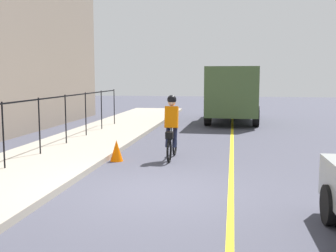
# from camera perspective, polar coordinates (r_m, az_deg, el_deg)

# --- Properties ---
(ground_plane) EXTENTS (80.00, 80.00, 0.00)m
(ground_plane) POSITION_cam_1_polar(r_m,az_deg,el_deg) (8.60, -2.26, -9.03)
(ground_plane) COLOR #41414E
(lane_line_centre) EXTENTS (36.00, 0.12, 0.01)m
(lane_line_centre) POSITION_cam_1_polar(r_m,az_deg,el_deg) (8.45, 8.60, -9.38)
(lane_line_centre) COLOR yellow
(lane_line_centre) RESTS_ON ground
(iron_fence) EXTENTS (18.90, 0.04, 1.60)m
(iron_fence) POSITION_cam_1_polar(r_m,az_deg,el_deg) (10.64, -21.70, 0.90)
(iron_fence) COLOR black
(iron_fence) RESTS_ON sidewalk
(cyclist_lead) EXTENTS (1.71, 0.36, 1.83)m
(cyclist_lead) POSITION_cam_1_polar(r_m,az_deg,el_deg) (11.73, 0.50, -0.20)
(cyclist_lead) COLOR black
(cyclist_lead) RESTS_ON ground
(box_truck_background) EXTENTS (6.77, 2.68, 2.78)m
(box_truck_background) POSITION_cam_1_polar(r_m,az_deg,el_deg) (21.66, 8.90, 4.66)
(box_truck_background) COLOR #3F562E
(box_truck_background) RESTS_ON ground
(traffic_cone_near) EXTENTS (0.36, 0.36, 0.59)m
(traffic_cone_near) POSITION_cam_1_polar(r_m,az_deg,el_deg) (11.66, -7.05, -3.36)
(traffic_cone_near) COLOR #FD6100
(traffic_cone_near) RESTS_ON ground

